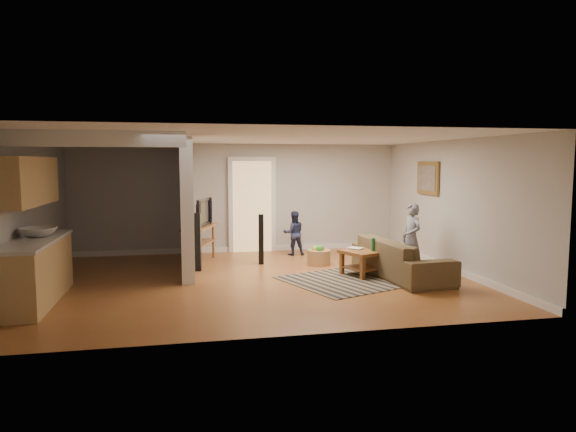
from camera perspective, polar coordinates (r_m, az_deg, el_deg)
The scene contains 11 objects.
ground at distance 9.16m, azimuth -3.40°, elevation -7.10°, with size 7.50×7.50×0.00m, color brown.
room_shell at distance 9.29m, azimuth -10.36°, elevation 2.09°, with size 7.54×6.02×2.52m.
area_rug at distance 9.32m, azimuth 7.96°, elevation -6.89°, with size 2.52×1.84×0.01m, color black.
sofa at distance 9.65m, azimuth 12.38°, elevation -6.57°, with size 2.34×0.92×0.68m, color #423B21.
coffee_table at distance 9.73m, azimuth 9.47°, elevation -4.22°, with size 1.36×1.11×0.70m.
tv_console at distance 10.76m, azimuth -9.78°, elevation -1.45°, with size 0.81×1.30×1.05m.
speaker_left at distance 9.94m, azimuth -9.96°, elevation -2.87°, with size 0.11×0.11×1.12m, color black.
speaker_right at distance 10.47m, azimuth -3.02°, elevation -2.60°, with size 0.10×0.10×1.03m, color black.
toy_basket at distance 10.46m, azimuth 3.45°, elevation -4.50°, with size 0.47×0.47×0.42m.
child at distance 10.19m, azimuth 13.48°, elevation -5.93°, with size 0.47×0.31×1.29m, color slate.
toddler at distance 11.56m, azimuth 0.64°, elevation -4.35°, with size 0.48×0.38×0.99m, color #212846.
Camera 1 is at (-1.25, -8.84, 2.07)m, focal length 32.00 mm.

